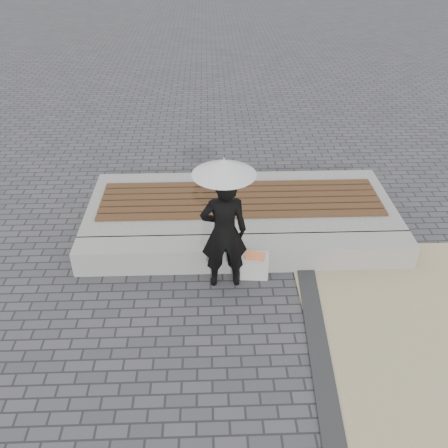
{
  "coord_description": "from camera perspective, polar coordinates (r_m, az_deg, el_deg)",
  "views": [
    {
      "loc": [
        -0.51,
        -4.16,
        4.56
      ],
      "look_at": [
        -0.33,
        1.19,
        1.0
      ],
      "focal_mm": 39.15,
      "sensor_mm": 36.0,
      "label": 1
    }
  ],
  "objects": [
    {
      "name": "timber_decking",
      "position": [
        8.11,
        1.93,
        2.94
      ],
      "size": [
        4.6,
        1.2,
        0.04
      ],
      "primitive_type": null,
      "color": "brown",
      "rests_on": "timber_platform"
    },
    {
      "name": "parasol",
      "position": [
        6.0,
        -0.0,
        6.67
      ],
      "size": [
        0.81,
        0.81,
        1.03
      ],
      "rotation": [
        0.0,
        0.0,
        -0.04
      ],
      "color": "#BBBABF",
      "rests_on": "ground"
    },
    {
      "name": "timber_platform",
      "position": [
        8.23,
        1.91,
        1.62
      ],
      "size": [
        5.0,
        2.0,
        0.4
      ],
      "primitive_type": "cube",
      "color": "#9D9D98",
      "rests_on": "ground"
    },
    {
      "name": "seating_ledge",
      "position": [
        7.24,
        2.49,
        -3.42
      ],
      "size": [
        5.0,
        0.45,
        0.4
      ],
      "primitive_type": "cube",
      "color": "#9A9995",
      "rests_on": "ground"
    },
    {
      "name": "canvas_tote",
      "position": [
        7.0,
        3.54,
        -4.87
      ],
      "size": [
        0.41,
        0.19,
        0.42
      ],
      "primitive_type": "cube",
      "rotation": [
        0.0,
        0.0,
        -0.07
      ],
      "color": "#BABAB5",
      "rests_on": "ground"
    },
    {
      "name": "magazine",
      "position": [
        6.83,
        3.64,
        -3.73
      ],
      "size": [
        0.32,
        0.26,
        0.01
      ],
      "primitive_type": "cube",
      "rotation": [
        0.0,
        0.0,
        -0.24
      ],
      "color": "#F22A45",
      "rests_on": "canvas_tote"
    },
    {
      "name": "ground",
      "position": [
        6.19,
        3.52,
        -13.87
      ],
      "size": [
        80.0,
        80.0,
        0.0
      ],
      "primitive_type": "plane",
      "color": "#47474B",
      "rests_on": "ground"
    },
    {
      "name": "handbag",
      "position": [
        6.91,
        0.53,
        -2.24
      ],
      "size": [
        0.32,
        0.16,
        0.22
      ],
      "primitive_type": "cube",
      "rotation": [
        0.0,
        0.0,
        0.18
      ],
      "color": "black",
      "rests_on": "seating_ledge"
    },
    {
      "name": "woman",
      "position": [
        6.5,
        0.0,
        -0.98
      ],
      "size": [
        0.66,
        0.46,
        1.73
      ],
      "primitive_type": "imported",
      "rotation": [
        0.0,
        0.0,
        3.21
      ],
      "color": "black",
      "rests_on": "ground"
    },
    {
      "name": "edging_band",
      "position": [
        5.97,
        11.48,
        -16.87
      ],
      "size": [
        0.61,
        5.2,
        0.04
      ],
      "primitive_type": "cube",
      "rotation": [
        0.0,
        0.0,
        -0.07
      ],
      "color": "#2C2C2E",
      "rests_on": "ground"
    }
  ]
}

